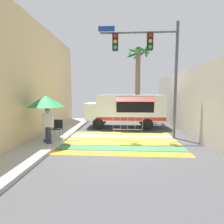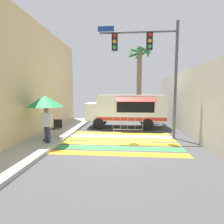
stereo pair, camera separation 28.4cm
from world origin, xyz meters
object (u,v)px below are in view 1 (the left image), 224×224
folding_chair (58,127)px  palm_tree (138,74)px  patio_umbrella (46,101)px  food_truck (124,108)px  traffic_signal_pole (151,57)px  barricade_front (128,124)px  vendor_person (48,123)px

folding_chair → palm_tree: (4.87, 6.96, 3.55)m
patio_umbrella → folding_chair: patio_umbrella is taller
food_truck → palm_tree: (1.22, 3.09, 2.85)m
traffic_signal_pole → barricade_front: bearing=132.7°
food_truck → folding_chair: (-3.65, -3.87, -0.70)m
food_truck → barricade_front: size_ratio=2.91×
traffic_signal_pole → patio_umbrella: size_ratio=2.80×
folding_chair → palm_tree: 9.20m
food_truck → palm_tree: size_ratio=0.85×
folding_chair → food_truck: bearing=46.1°
folding_chair → barricade_front: (3.86, 2.17, -0.22)m
barricade_front → palm_tree: palm_tree is taller
barricade_front → food_truck: bearing=96.9°
traffic_signal_pole → palm_tree: size_ratio=0.96×
patio_umbrella → folding_chair: 1.62m
patio_umbrella → food_truck: bearing=49.8°
vendor_person → patio_umbrella: bearing=114.0°
vendor_person → food_truck: bearing=48.2°
food_truck → vendor_person: bearing=-126.0°
food_truck → vendor_person: food_truck is taller
patio_umbrella → barricade_front: (4.12, 2.92, -1.63)m
patio_umbrella → vendor_person: (0.24, -0.43, -1.02)m
food_truck → traffic_signal_pole: bearing=-64.7°
palm_tree → barricade_front: bearing=-102.0°
folding_chair → vendor_person: bearing=-91.3°
patio_umbrella → folding_chair: bearing=70.9°
food_truck → barricade_front: food_truck is taller
vendor_person → traffic_signal_pole: bearing=15.9°
food_truck → patio_umbrella: bearing=-130.2°
food_truck → vendor_person: (-3.67, -5.04, -0.30)m
vendor_person → palm_tree: 9.99m
folding_chair → barricade_front: bearing=28.8°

